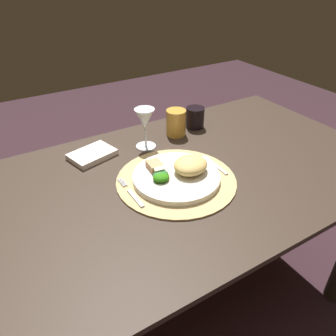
{
  "coord_description": "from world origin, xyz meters",
  "views": [
    {
      "loc": [
        -0.47,
        -0.72,
        1.3
      ],
      "look_at": [
        -0.02,
        0.03,
        0.73
      ],
      "focal_mm": 34.65,
      "sensor_mm": 36.0,
      "label": 1
    }
  ],
  "objects_px": {
    "wine_glass": "(146,120)",
    "amber_tumbler": "(176,123)",
    "spoon": "(211,162)",
    "napkin": "(92,155)",
    "fork": "(132,193)",
    "dining_table": "(177,215)",
    "dinner_plate": "(176,177)",
    "dark_tumbler": "(195,117)"
  },
  "relations": [
    {
      "from": "dinner_plate",
      "to": "wine_glass",
      "type": "height_order",
      "value": "wine_glass"
    },
    {
      "from": "wine_glass",
      "to": "amber_tumbler",
      "type": "distance_m",
      "value": 0.16
    },
    {
      "from": "spoon",
      "to": "napkin",
      "type": "xyz_separation_m",
      "value": [
        -0.33,
        0.25,
        0.0
      ]
    },
    {
      "from": "wine_glass",
      "to": "dining_table",
      "type": "bearing_deg",
      "value": -90.86
    },
    {
      "from": "fork",
      "to": "amber_tumbler",
      "type": "relative_size",
      "value": 1.55
    },
    {
      "from": "dining_table",
      "to": "dinner_plate",
      "type": "distance_m",
      "value": 0.19
    },
    {
      "from": "dinner_plate",
      "to": "amber_tumbler",
      "type": "relative_size",
      "value": 2.68
    },
    {
      "from": "dining_table",
      "to": "dinner_plate",
      "type": "relative_size",
      "value": 5.35
    },
    {
      "from": "dining_table",
      "to": "amber_tumbler",
      "type": "relative_size",
      "value": 14.31
    },
    {
      "from": "amber_tumbler",
      "to": "napkin",
      "type": "bearing_deg",
      "value": 179.06
    },
    {
      "from": "spoon",
      "to": "dark_tumbler",
      "type": "distance_m",
      "value": 0.29
    },
    {
      "from": "spoon",
      "to": "amber_tumbler",
      "type": "height_order",
      "value": "amber_tumbler"
    },
    {
      "from": "spoon",
      "to": "dark_tumbler",
      "type": "bearing_deg",
      "value": 65.83
    },
    {
      "from": "dark_tumbler",
      "to": "spoon",
      "type": "bearing_deg",
      "value": -114.17
    },
    {
      "from": "dining_table",
      "to": "fork",
      "type": "relative_size",
      "value": 9.23
    },
    {
      "from": "dinner_plate",
      "to": "amber_tumbler",
      "type": "bearing_deg",
      "value": 57.95
    },
    {
      "from": "dining_table",
      "to": "amber_tumbler",
      "type": "distance_m",
      "value": 0.36
    },
    {
      "from": "napkin",
      "to": "wine_glass",
      "type": "relative_size",
      "value": 1.0
    },
    {
      "from": "fork",
      "to": "napkin",
      "type": "relative_size",
      "value": 1.06
    },
    {
      "from": "fork",
      "to": "spoon",
      "type": "height_order",
      "value": "spoon"
    },
    {
      "from": "fork",
      "to": "dinner_plate",
      "type": "bearing_deg",
      "value": -1.19
    },
    {
      "from": "dinner_plate",
      "to": "dark_tumbler",
      "type": "xyz_separation_m",
      "value": [
        0.27,
        0.29,
        0.03
      ]
    },
    {
      "from": "fork",
      "to": "wine_glass",
      "type": "relative_size",
      "value": 1.06
    },
    {
      "from": "dining_table",
      "to": "dinner_plate",
      "type": "bearing_deg",
      "value": -131.77
    },
    {
      "from": "spoon",
      "to": "napkin",
      "type": "relative_size",
      "value": 0.89
    },
    {
      "from": "fork",
      "to": "wine_glass",
      "type": "xyz_separation_m",
      "value": [
        0.18,
        0.24,
        0.1
      ]
    },
    {
      "from": "dinner_plate",
      "to": "wine_glass",
      "type": "distance_m",
      "value": 0.26
    },
    {
      "from": "wine_glass",
      "to": "napkin",
      "type": "bearing_deg",
      "value": 170.86
    },
    {
      "from": "napkin",
      "to": "dark_tumbler",
      "type": "relative_size",
      "value": 1.79
    },
    {
      "from": "dining_table",
      "to": "spoon",
      "type": "distance_m",
      "value": 0.22
    },
    {
      "from": "fork",
      "to": "dining_table",
      "type": "bearing_deg",
      "value": 6.57
    },
    {
      "from": "spoon",
      "to": "napkin",
      "type": "bearing_deg",
      "value": 142.61
    },
    {
      "from": "dinner_plate",
      "to": "fork",
      "type": "height_order",
      "value": "dinner_plate"
    },
    {
      "from": "napkin",
      "to": "dinner_plate",
      "type": "bearing_deg",
      "value": -57.52
    },
    {
      "from": "dining_table",
      "to": "dinner_plate",
      "type": "height_order",
      "value": "dinner_plate"
    },
    {
      "from": "fork",
      "to": "wine_glass",
      "type": "bearing_deg",
      "value": 53.54
    },
    {
      "from": "napkin",
      "to": "wine_glass",
      "type": "height_order",
      "value": "wine_glass"
    },
    {
      "from": "dining_table",
      "to": "wine_glass",
      "type": "distance_m",
      "value": 0.35
    },
    {
      "from": "dining_table",
      "to": "spoon",
      "type": "relative_size",
      "value": 11.0
    },
    {
      "from": "dinner_plate",
      "to": "fork",
      "type": "xyz_separation_m",
      "value": [
        -0.15,
        0.0,
        -0.01
      ]
    },
    {
      "from": "napkin",
      "to": "wine_glass",
      "type": "distance_m",
      "value": 0.22
    },
    {
      "from": "napkin",
      "to": "spoon",
      "type": "bearing_deg",
      "value": -37.39
    }
  ]
}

